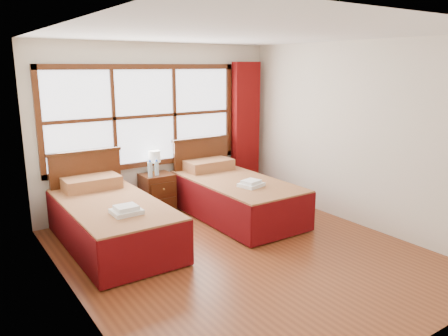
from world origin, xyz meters
TOP-DOWN VIEW (x-y plane):
  - floor at (0.00, 0.00)m, footprint 4.50×4.50m
  - ceiling at (0.00, 0.00)m, footprint 4.50×4.50m
  - wall_back at (0.00, 2.25)m, footprint 4.00×0.00m
  - wall_left at (-2.00, 0.00)m, footprint 0.00×4.50m
  - wall_right at (2.00, 0.00)m, footprint 0.00×4.50m
  - window at (-0.25, 2.21)m, footprint 3.16×0.06m
  - curtain at (1.60, 2.11)m, footprint 0.50×0.16m
  - bed_left at (-1.23, 1.20)m, footprint 1.11×2.16m
  - bed_right at (0.70, 1.20)m, footprint 1.12×2.18m
  - nightstand at (-0.19, 1.99)m, footprint 0.47×0.46m
  - towels_left at (-1.24, 0.62)m, footprint 0.33×0.29m
  - towels_right at (0.66, 0.72)m, footprint 0.37×0.34m
  - lamp at (-0.17, 2.09)m, footprint 0.18×0.18m
  - bottle_near at (-0.35, 1.89)m, footprint 0.07×0.07m
  - bottle_far at (-0.22, 1.93)m, footprint 0.06×0.06m

SIDE VIEW (x-z plane):
  - floor at x=0.00m, z-range 0.00..0.00m
  - nightstand at x=-0.19m, z-range 0.00..0.62m
  - bed_left at x=-1.23m, z-range -0.21..0.87m
  - bed_right at x=0.70m, z-range -0.21..0.88m
  - towels_left at x=-1.24m, z-range 0.57..0.67m
  - towels_right at x=0.66m, z-range 0.58..0.67m
  - bottle_far at x=-0.22m, z-range 0.61..0.86m
  - bottle_near at x=-0.35m, z-range 0.61..0.87m
  - lamp at x=-0.17m, z-range 0.70..1.05m
  - curtain at x=1.60m, z-range 0.02..2.32m
  - wall_back at x=0.00m, z-range -0.70..3.30m
  - wall_left at x=-2.00m, z-range -0.95..3.55m
  - wall_right at x=2.00m, z-range -0.95..3.55m
  - window at x=-0.25m, z-range 0.72..2.28m
  - ceiling at x=0.00m, z-range 2.60..2.60m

